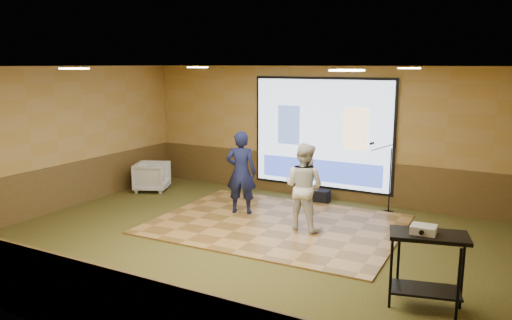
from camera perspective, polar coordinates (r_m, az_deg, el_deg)
The scene contains 18 objects.
ground at distance 8.68m, azimuth -1.17°, elevation -9.60°, with size 9.00×9.00×0.00m, color #253116.
room_shell at distance 8.18m, azimuth -1.22°, elevation 4.28°, with size 9.04×7.04×3.02m.
wainscot_back at distance 11.56m, azimuth 7.44°, elevation -1.98°, with size 9.00×0.04×0.95m, color #4F371A.
wainscot_front at distance 5.98m, azimuth -18.65°, elevation -15.13°, with size 9.00×0.04×0.95m, color #4F371A.
wainscot_left at distance 11.36m, azimuth -21.21°, elevation -2.88°, with size 0.04×7.00×0.95m, color #4F371A.
projector_screen at distance 11.34m, azimuth 7.49°, elevation 2.90°, with size 3.32×0.06×2.52m.
downlight_nw at distance 10.83m, azimuth -6.68°, elevation 10.48°, with size 0.32×0.32×0.02m, color #FFEBBF.
downlight_ne at distance 9.03m, azimuth 17.13°, elevation 10.00°, with size 0.32×0.32×0.02m, color #FFEBBF.
downlight_sw at distance 8.36m, azimuth -20.06°, elevation 9.79°, with size 0.32×0.32×0.02m, color #FFEBBF.
downlight_se at distance 5.84m, azimuth 10.37°, elevation 10.04°, with size 0.32×0.32×0.02m, color #FFEBBF.
dance_floor at distance 9.65m, azimuth 2.35°, elevation -7.34°, with size 4.56×3.48×0.03m, color #A6783C.
player_left at distance 10.10m, azimuth -1.72°, elevation -1.43°, with size 0.62×0.41×1.70m, color #13183E.
player_right at distance 9.15m, azimuth 5.49°, elevation -3.06°, with size 0.78×0.61×1.61m, color silver.
av_table at distance 6.65m, azimuth 19.03°, elevation -10.33°, with size 0.94×0.50×0.99m.
projector at distance 6.53m, azimuth 18.61°, elevation -7.53°, with size 0.30×0.25×0.10m, color silver.
mic_stand at distance 10.68m, azimuth 14.71°, elevation -3.24°, with size 0.57×0.23×1.46m.
banquet_chair at distance 12.37m, azimuth -11.78°, elevation -1.87°, with size 0.75×0.77×0.70m, color gray.
duffel_bag at distance 11.24m, azimuth 7.21°, elevation -4.12°, with size 0.45×0.30×0.28m, color black.
Camera 1 is at (4.05, -7.04, 3.04)m, focal length 35.00 mm.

